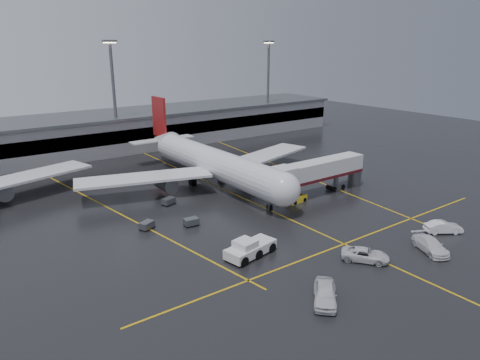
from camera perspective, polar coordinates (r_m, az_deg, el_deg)
ground at (r=73.78m, az=0.34°, el=-2.33°), size 220.00×220.00×0.00m
apron_line_centre at (r=73.78m, az=0.34°, el=-2.32°), size 0.25×90.00×0.02m
apron_line_stop at (r=58.89m, az=13.30°, el=-8.04°), size 60.00×0.25×0.02m
apron_line_left at (r=73.52m, az=-17.12°, el=-3.19°), size 9.99×69.35×0.02m
apron_line_right at (r=92.06m, az=5.65°, el=1.58°), size 7.57×69.64×0.02m
terminal at (r=113.60m, az=-14.28°, el=6.36°), size 122.00×19.00×8.60m
light_mast_mid at (r=104.92m, az=-16.00°, el=10.98°), size 3.00×1.20×25.45m
light_mast_right at (r=127.70m, az=3.66°, el=12.59°), size 3.00×1.20×25.45m
main_airliner at (r=80.20m, az=-3.78°, el=2.39°), size 48.80×45.60×14.10m
jet_bridge at (r=75.86m, az=10.30°, el=1.06°), size 19.90×3.40×6.05m
pushback_tractor at (r=53.91m, az=1.23°, el=-8.87°), size 7.17×4.00×2.42m
belt_loader at (r=72.39m, az=7.34°, el=-2.40°), size 3.63×1.91×2.23m
service_van_a at (r=54.97m, az=15.87°, el=-9.27°), size 5.39×5.96×1.54m
service_van_b at (r=59.92m, az=23.38°, el=-7.73°), size 4.66×6.27×1.69m
service_van_c at (r=66.31m, az=24.76°, el=-5.54°), size 5.11×4.12×1.63m
service_van_d at (r=46.00m, az=10.92°, el=-14.18°), size 5.49×5.47×1.88m
baggage_cart_a at (r=62.95m, az=-6.33°, el=-5.35°), size 2.11×1.48×1.12m
baggage_cart_b at (r=62.80m, az=-11.94°, el=-5.69°), size 2.36×2.02×1.12m
baggage_cart_c at (r=71.46m, az=-9.23°, el=-2.69°), size 2.31×1.86×1.12m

